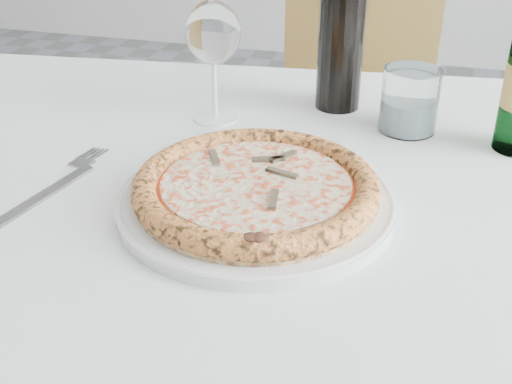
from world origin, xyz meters
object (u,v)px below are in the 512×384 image
at_px(plate, 256,201).
at_px(tumbler, 409,104).
at_px(dining_table, 276,231).
at_px(pizza, 256,187).
at_px(wine_glass, 213,36).
at_px(chair_far, 358,106).
at_px(wine_bottle, 342,31).

xyz_separation_m(plate, tumbler, (0.15, 0.27, 0.03)).
xyz_separation_m(dining_table, pizza, (-0.00, -0.10, 0.12)).
relative_size(pizza, wine_glass, 1.59).
distance_m(dining_table, tumbler, 0.26).
relative_size(dining_table, chair_far, 1.57).
bearing_deg(wine_glass, wine_bottle, 31.17).
height_order(pizza, wine_bottle, wine_bottle).
height_order(chair_far, wine_bottle, wine_bottle).
xyz_separation_m(dining_table, chair_far, (0.01, 0.82, -0.13)).
bearing_deg(wine_bottle, pizza, -96.25).
xyz_separation_m(plate, wine_bottle, (0.04, 0.34, 0.11)).
bearing_deg(chair_far, pizza, -90.39).
relative_size(wine_glass, wine_bottle, 0.63).
height_order(chair_far, plate, chair_far).
bearing_deg(plate, pizza, 147.99).
relative_size(chair_far, wine_bottle, 3.33).
distance_m(chair_far, tumbler, 0.72).
xyz_separation_m(pizza, tumbler, (0.15, 0.27, 0.01)).
distance_m(dining_table, wine_bottle, 0.32).
distance_m(wine_glass, wine_bottle, 0.19).
distance_m(chair_far, pizza, 0.96).
bearing_deg(chair_far, wine_glass, -101.18).
height_order(pizza, tumbler, tumbler).
bearing_deg(tumbler, plate, -118.68).
xyz_separation_m(dining_table, tumbler, (0.15, 0.17, 0.13)).
bearing_deg(plate, tumbler, 61.32).
distance_m(plate, wine_bottle, 0.35).
distance_m(wine_glass, tumbler, 0.29).
relative_size(chair_far, wine_glass, 5.28).
xyz_separation_m(wine_glass, tumbler, (0.28, 0.04, -0.09)).
distance_m(plate, pizza, 0.02).
relative_size(pizza, tumbler, 3.09).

